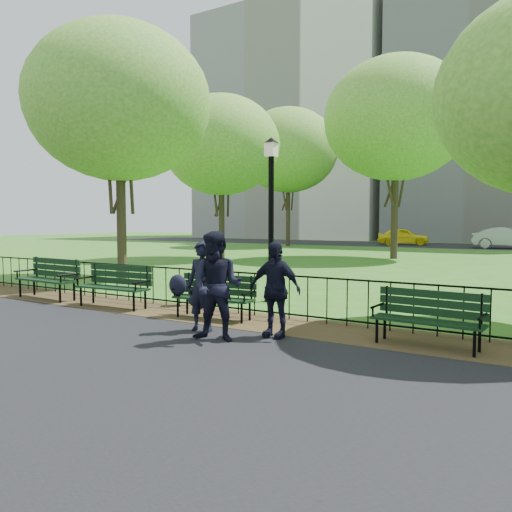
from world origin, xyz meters
The scene contains 20 objects.
ground centered at (0.00, 0.00, 0.00)m, with size 120.00×120.00×0.00m, color #39661A.
asphalt_path centered at (0.00, -3.40, 0.01)m, with size 60.00×9.20×0.01m, color black.
dirt_strip centered at (0.00, 1.50, 0.01)m, with size 60.00×1.60×0.01m, color #382A17.
far_street centered at (0.00, 35.00, 0.01)m, with size 70.00×9.00×0.01m, color black.
iron_fence centered at (0.00, 2.00, 0.50)m, with size 24.06×0.06×1.00m.
apartment_west centered at (-22.00, 48.00, 13.00)m, with size 22.00×15.00×26.00m, color white.
park_bench_main centered at (-1.06, 1.24, 0.59)m, with size 1.82×0.68×0.95m.
park_bench_left_a centered at (-3.42, 1.24, 0.59)m, with size 1.85×0.66×1.04m.
park_bench_left_b centered at (-5.75, 1.25, 0.63)m, with size 1.96×0.68×1.10m.
park_bench_right_a centered at (3.42, 1.26, 0.54)m, with size 1.70×0.63×0.95m.
lamppost centered at (-0.86, 3.81, 2.14)m, with size 0.35×0.35×3.93m.
tree_near_w centered at (-7.47, 5.26, 5.83)m, with size 6.02×6.02×8.39m.
tree_mid_w centered at (-9.94, 14.46, 5.82)m, with size 6.01×6.01×8.38m.
tree_far_c centered at (-2.34, 19.19, 7.15)m, with size 7.39×7.39×10.29m.
tree_far_w centered at (-13.19, 27.86, 7.41)m, with size 7.65×7.65×10.67m.
person_left centered at (-0.23, 0.30, 0.80)m, with size 0.58×0.38×1.58m, color black.
person_mid centered at (0.42, -0.14, 0.90)m, with size 0.86×0.45×1.77m, color black.
person_right centered at (1.07, 0.58, 0.81)m, with size 0.94×0.38×1.60m, color black.
taxi centered at (-5.98, 34.27, 0.71)m, with size 1.64×4.07×1.39m, color yellow.
sedan_silver centered at (1.69, 32.70, 0.76)m, with size 1.58×4.52×1.49m, color #96999D.
Camera 1 is at (5.14, -6.59, 1.94)m, focal length 35.00 mm.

